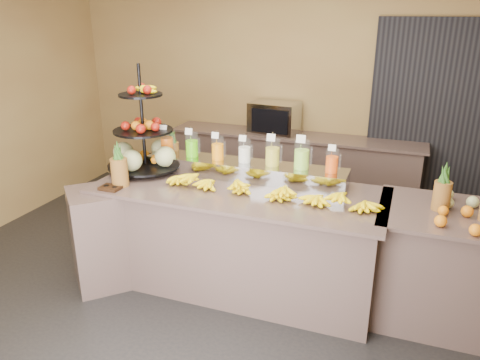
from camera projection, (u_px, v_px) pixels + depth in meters
The scene contains 20 objects.
ground at pixel (226, 300), 4.05m from camera, with size 6.00×6.00×0.00m, color black.
room_envelope at pixel (278, 70), 4.03m from camera, with size 6.04×5.02×2.82m.
buffet_counter at pixel (224, 237), 4.16m from camera, with size 2.75×1.25×0.93m.
right_counter at pixel (444, 266), 3.68m from camera, with size 1.08×0.88×0.93m.
back_ledge at pixel (293, 170), 5.87m from camera, with size 3.10×0.55×0.93m.
pitcher_tray at pixel (244, 170), 4.23m from camera, with size 1.85×0.30×0.15m, color gray.
juice_pitcher_orange_a at pixel (167, 143), 4.42m from camera, with size 0.12×0.13×0.30m.
juice_pitcher_green at pixel (192, 146), 4.34m from camera, with size 0.12×0.12×0.29m.
juice_pitcher_orange_b at pixel (218, 149), 4.25m from camera, with size 0.11×0.12×0.28m.
juice_pitcher_milk at pixel (245, 152), 4.17m from camera, with size 0.11×0.12×0.27m.
juice_pitcher_lemon at pixel (272, 154), 4.08m from camera, with size 0.13×0.13×0.31m.
juice_pitcher_lime at pixel (302, 156), 3.99m from camera, with size 0.13×0.14×0.32m.
juice_pitcher_orange_c at pixel (332, 162), 3.92m from camera, with size 0.11×0.11×0.26m.
banana_heap at pixel (263, 187), 3.86m from camera, with size 1.82×0.16×0.15m.
fruit_stand at pixel (149, 145), 4.36m from camera, with size 0.83×0.83×0.99m.
condiment_caddy at pixel (111, 188), 3.98m from camera, with size 0.17×0.13×0.03m, color black.
pineapple_left_a at pixel (119, 169), 4.01m from camera, with size 0.15×0.15×0.41m.
pineapple_left_b at pixel (173, 151), 4.56m from camera, with size 0.12×0.12×0.39m.
right_fruit_pile at pixel (462, 210), 3.39m from camera, with size 0.43×0.41×0.23m.
oven_warmer at pixel (275, 118), 5.73m from camera, with size 0.57×0.40×0.38m, color gray.
Camera 1 is at (1.31, -3.18, 2.38)m, focal length 35.00 mm.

